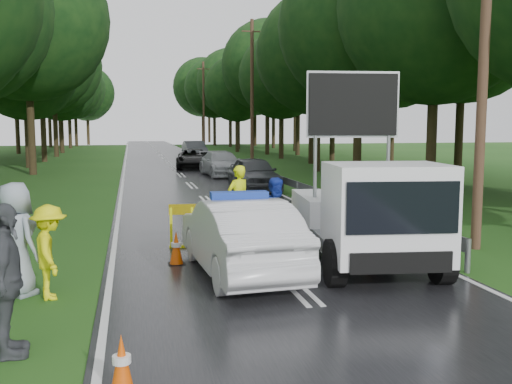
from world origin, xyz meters
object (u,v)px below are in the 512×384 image
object	(u,v)px
queue_car_second	(222,164)
queue_car_third	(193,159)
work_truck	(367,214)
barrier	(223,214)
civilian	(277,213)
queue_car_first	(254,174)
queue_car_fourth	(194,150)
officer	(238,200)
police_sedan	(239,237)

from	to	relation	value
queue_car_second	queue_car_third	bearing A→B (deg)	94.46
work_truck	barrier	world-z (taller)	work_truck
civilian	queue_car_first	xyz separation A→B (m)	(2.10, 12.35, -0.09)
work_truck	queue_car_second	size ratio (longest dim) A/B	1.10
queue_car_first	queue_car_fourth	distance (m)	24.87
officer	queue_car_first	distance (m)	10.69
barrier	queue_car_second	distance (m)	19.94
officer	queue_car_third	size ratio (longest dim) A/B	0.39
police_sedan	queue_car_first	size ratio (longest dim) A/B	1.03
barrier	queue_car_second	xyz separation A→B (m)	(3.07, 19.70, -0.10)
barrier	queue_car_third	world-z (taller)	queue_car_third
queue_car_third	queue_car_fourth	size ratio (longest dim) A/B	1.01
queue_car_third	police_sedan	bearing A→B (deg)	-87.38
barrier	officer	world-z (taller)	officer
queue_car_first	queue_car_third	size ratio (longest dim) A/B	0.93
queue_car_second	officer	bearing A→B (deg)	-102.13
officer	queue_car_fourth	bearing A→B (deg)	-122.14
queue_car_second	queue_car_third	distance (m)	6.33
queue_car_second	work_truck	bearing A→B (deg)	-95.64
police_sedan	queue_car_fourth	world-z (taller)	police_sedan
queue_car_third	queue_car_fourth	xyz separation A→B (m)	(1.26, 10.83, 0.12)
work_truck	queue_car_third	world-z (taller)	work_truck
police_sedan	queue_car_fourth	distance (m)	39.46
barrier	civilian	distance (m)	1.31
civilian	queue_car_first	world-z (taller)	civilian
work_truck	queue_car_second	distance (m)	22.19
barrier	work_truck	bearing A→B (deg)	-37.15
police_sedan	officer	distance (m)	4.16
queue_car_first	police_sedan	bearing A→B (deg)	-105.15
civilian	queue_car_second	distance (m)	20.22
work_truck	queue_car_fourth	distance (m)	39.28
barrier	queue_car_second	bearing A→B (deg)	87.12
work_truck	civilian	bearing A→B (deg)	131.90
police_sedan	work_truck	world-z (taller)	work_truck
work_truck	queue_car_second	xyz separation A→B (m)	(0.42, 22.19, -0.40)
police_sedan	officer	world-z (taller)	officer
officer	queue_car_first	xyz separation A→B (m)	(2.68, 10.35, -0.18)
work_truck	queue_car_first	size ratio (longest dim) A/B	1.20
work_truck	queue_car_first	world-z (taller)	work_truck
queue_car_first	queue_car_fourth	xyz separation A→B (m)	(0.00, 24.87, 0.03)
officer	queue_car_second	size ratio (longest dim) A/B	0.38
queue_car_third	officer	bearing A→B (deg)	-86.36
police_sedan	queue_car_fourth	bearing A→B (deg)	-99.23
queue_car_fourth	queue_car_third	bearing A→B (deg)	-99.08
civilian	queue_car_fourth	bearing A→B (deg)	47.13
barrier	queue_car_third	distance (m)	26.03
work_truck	queue_car_fourth	xyz separation A→B (m)	(0.68, 39.27, -0.32)
barrier	officer	bearing A→B (deg)	73.11
civilian	queue_car_third	bearing A→B (deg)	48.53
barrier	officer	distance (m)	1.70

